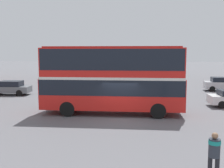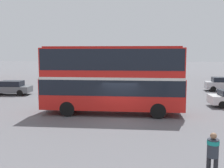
{
  "view_description": "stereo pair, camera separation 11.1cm",
  "coord_description": "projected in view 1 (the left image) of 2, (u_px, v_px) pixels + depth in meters",
  "views": [
    {
      "loc": [
        1.28,
        -17.82,
        4.58
      ],
      "look_at": [
        -0.7,
        1.42,
        2.26
      ],
      "focal_mm": 42.0,
      "sensor_mm": 36.0,
      "label": 1
    },
    {
      "loc": [
        1.39,
        -17.81,
        4.58
      ],
      "look_at": [
        -0.7,
        1.42,
        2.26
      ],
      "focal_mm": 42.0,
      "sensor_mm": 36.0,
      "label": 2
    }
  ],
  "objects": [
    {
      "name": "double_decker_bus",
      "position": [
        112.0,
        76.0,
        19.41
      ],
      "size": [
        10.44,
        2.66,
        5.03
      ],
      "rotation": [
        0.0,
        0.0,
        0.01
      ],
      "color": "red",
      "rests_on": "ground_plane"
    },
    {
      "name": "parked_car_kerb_near",
      "position": [
        221.0,
        84.0,
        31.46
      ],
      "size": [
        4.02,
        1.89,
        1.67
      ],
      "rotation": [
        0.0,
        0.0,
        -0.05
      ],
      "color": "silver",
      "rests_on": "ground_plane"
    },
    {
      "name": "pedestrian_foreground",
      "position": [
        214.0,
        151.0,
        9.39
      ],
      "size": [
        0.61,
        0.61,
        1.75
      ],
      "rotation": [
        0.0,
        0.0,
        4.02
      ],
      "color": "#232328",
      "rests_on": "ground_plane"
    },
    {
      "name": "ground_plane",
      "position": [
        120.0,
        119.0,
        18.27
      ],
      "size": [
        240.0,
        240.0,
        0.0
      ],
      "primitive_type": "plane",
      "color": "slate"
    },
    {
      "name": "parked_car_kerb_far",
      "position": [
        10.0,
        88.0,
        28.56
      ],
      "size": [
        4.51,
        1.94,
        1.54
      ],
      "rotation": [
        0.0,
        0.0,
        3.19
      ],
      "color": "slate",
      "rests_on": "ground_plane"
    }
  ]
}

